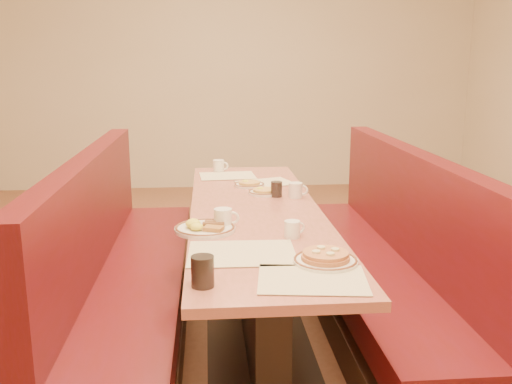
{
  "coord_description": "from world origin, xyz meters",
  "views": [
    {
      "loc": [
        -0.25,
        -2.98,
        1.54
      ],
      "look_at": [
        0.0,
        -0.02,
        0.85
      ],
      "focal_mm": 40.0,
      "sensor_mm": 36.0,
      "label": 1
    }
  ],
  "objects": [
    {
      "name": "booth_right",
      "position": [
        0.73,
        0.0,
        0.36
      ],
      "size": [
        0.55,
        2.5,
        1.05
      ],
      "color": "#4C3326",
      "rests_on": "ground"
    },
    {
      "name": "soda_tumbler_mid",
      "position": [
        0.15,
        0.28,
        0.8
      ],
      "size": [
        0.07,
        0.07,
        0.09
      ],
      "color": "black",
      "rests_on": "diner_table"
    },
    {
      "name": "coffee_mug_a",
      "position": [
        0.13,
        -0.51,
        0.79
      ],
      "size": [
        0.1,
        0.07,
        0.08
      ],
      "rotation": [
        0.0,
        0.0,
        0.36
      ],
      "color": "white",
      "rests_on": "diner_table"
    },
    {
      "name": "extra_plate_mid",
      "position": [
        0.08,
        0.36,
        0.76
      ],
      "size": [
        0.2,
        0.2,
        0.04
      ],
      "rotation": [
        0.0,
        0.0,
        0.26
      ],
      "color": "white",
      "rests_on": "diner_table"
    },
    {
      "name": "placemat_far_right",
      "position": [
        0.12,
        0.66,
        0.75
      ],
      "size": [
        0.41,
        0.36,
        0.0
      ],
      "primitive_type": "cube",
      "rotation": [
        0.0,
        0.0,
        0.33
      ],
      "color": "beige",
      "rests_on": "diner_table"
    },
    {
      "name": "placemat_near_right",
      "position": [
        0.12,
        -1.04,
        0.75
      ],
      "size": [
        0.43,
        0.34,
        0.0
      ],
      "primitive_type": "cube",
      "rotation": [
        0.0,
        0.0,
        -0.13
      ],
      "color": "beige",
      "rests_on": "diner_table"
    },
    {
      "name": "ground",
      "position": [
        0.0,
        0.0,
        0.0
      ],
      "size": [
        8.0,
        8.0,
        0.0
      ],
      "primitive_type": "plane",
      "color": "#9E6647",
      "rests_on": "ground"
    },
    {
      "name": "soda_tumbler_near",
      "position": [
        -0.28,
        -1.06,
        0.81
      ],
      "size": [
        0.08,
        0.08,
        0.11
      ],
      "color": "black",
      "rests_on": "diner_table"
    },
    {
      "name": "coffee_mug_b",
      "position": [
        -0.18,
        -0.33,
        0.8
      ],
      "size": [
        0.12,
        0.09,
        0.09
      ],
      "rotation": [
        0.0,
        0.0,
        -0.02
      ],
      "color": "white",
      "rests_on": "diner_table"
    },
    {
      "name": "pancake_plate",
      "position": [
        0.2,
        -0.87,
        0.77
      ],
      "size": [
        0.26,
        0.26,
        0.06
      ],
      "rotation": [
        0.0,
        0.0,
        -0.18
      ],
      "color": "white",
      "rests_on": "diner_table"
    },
    {
      "name": "diner_table",
      "position": [
        0.0,
        0.0,
        0.37
      ],
      "size": [
        0.7,
        2.5,
        0.75
      ],
      "color": "black",
      "rests_on": "ground"
    },
    {
      "name": "eggs_plate",
      "position": [
        -0.28,
        -0.38,
        0.77
      ],
      "size": [
        0.29,
        0.29,
        0.06
      ],
      "rotation": [
        0.0,
        0.0,
        -0.34
      ],
      "color": "white",
      "rests_on": "diner_table"
    },
    {
      "name": "extra_plate_far",
      "position": [
        0.01,
        0.58,
        0.76
      ],
      "size": [
        0.19,
        0.19,
        0.04
      ],
      "rotation": [
        0.0,
        0.0,
        -0.21
      ],
      "color": "white",
      "rests_on": "diner_table"
    },
    {
      "name": "coffee_mug_c",
      "position": [
        0.26,
        0.25,
        0.8
      ],
      "size": [
        0.12,
        0.08,
        0.09
      ],
      "rotation": [
        0.0,
        0.0,
        -0.15
      ],
      "color": "white",
      "rests_on": "diner_table"
    },
    {
      "name": "placemat_near_left",
      "position": [
        -0.12,
        -0.73,
        0.75
      ],
      "size": [
        0.46,
        0.35,
        0.0
      ],
      "primitive_type": "cube",
      "rotation": [
        0.0,
        0.0,
        -0.03
      ],
      "color": "beige",
      "rests_on": "diner_table"
    },
    {
      "name": "coffee_mug_d",
      "position": [
        -0.17,
        1.08,
        0.79
      ],
      "size": [
        0.11,
        0.08,
        0.09
      ],
      "rotation": [
        0.0,
        0.0,
        -0.25
      ],
      "color": "white",
      "rests_on": "diner_table"
    },
    {
      "name": "placemat_far_left",
      "position": [
        -0.12,
        0.92,
        0.75
      ],
      "size": [
        0.4,
        0.31,
        0.0
      ],
      "primitive_type": "cube",
      "rotation": [
        0.0,
        0.0,
        0.07
      ],
      "color": "beige",
      "rests_on": "diner_table"
    },
    {
      "name": "booth_left",
      "position": [
        -0.73,
        0.0,
        0.36
      ],
      "size": [
        0.55,
        2.5,
        1.05
      ],
      "color": "#4C3326",
      "rests_on": "ground"
    }
  ]
}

